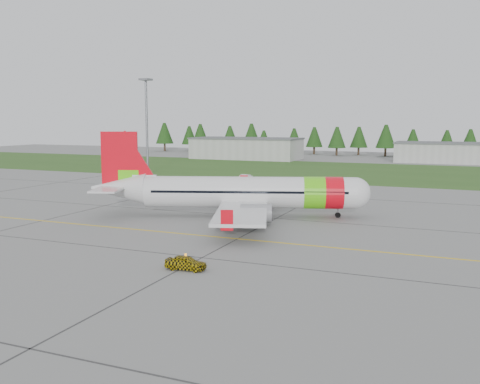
% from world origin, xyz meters
% --- Properties ---
extents(ground, '(320.00, 320.00, 0.00)m').
position_xyz_m(ground, '(0.00, 0.00, 0.00)').
color(ground, gray).
rests_on(ground, ground).
extents(aircraft, '(33.10, 31.40, 10.39)m').
position_xyz_m(aircraft, '(5.77, 19.62, 3.00)').
color(aircraft, silver).
rests_on(aircraft, ground).
extents(follow_me_car, '(1.24, 1.43, 3.34)m').
position_xyz_m(follow_me_car, '(10.46, -3.78, 1.67)').
color(follow_me_car, gold).
rests_on(follow_me_car, ground).
extents(service_van, '(1.68, 1.61, 4.20)m').
position_xyz_m(service_van, '(-8.02, 54.06, 2.10)').
color(service_van, silver).
rests_on(service_van, ground).
extents(grass_strip, '(320.00, 50.00, 0.03)m').
position_xyz_m(grass_strip, '(0.00, 82.00, 0.01)').
color(grass_strip, '#30561E').
rests_on(grass_strip, ground).
extents(taxi_guideline, '(120.00, 0.25, 0.02)m').
position_xyz_m(taxi_guideline, '(0.00, 8.00, 0.01)').
color(taxi_guideline, gold).
rests_on(taxi_guideline, ground).
extents(hangar_west, '(32.00, 14.00, 6.00)m').
position_xyz_m(hangar_west, '(-30.00, 110.00, 3.00)').
color(hangar_west, '#A8A8A3').
rests_on(hangar_west, ground).
extents(hangar_east, '(24.00, 12.00, 5.20)m').
position_xyz_m(hangar_east, '(25.00, 118.00, 2.60)').
color(hangar_east, '#A8A8A3').
rests_on(hangar_east, ground).
extents(floodlight_mast, '(0.50, 0.50, 20.00)m').
position_xyz_m(floodlight_mast, '(-32.00, 58.00, 10.00)').
color(floodlight_mast, slate).
rests_on(floodlight_mast, ground).
extents(treeline, '(160.00, 8.00, 10.00)m').
position_xyz_m(treeline, '(0.00, 138.00, 5.00)').
color(treeline, '#1C3F14').
rests_on(treeline, ground).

